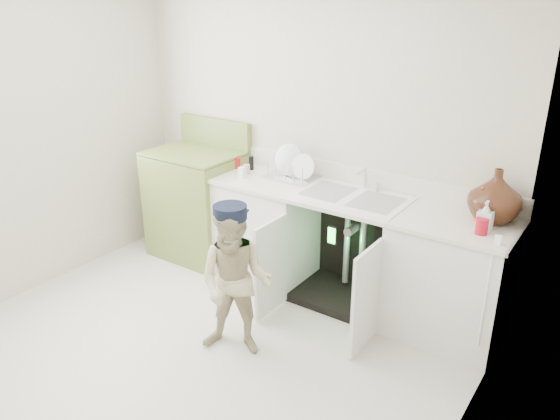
% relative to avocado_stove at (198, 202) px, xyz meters
% --- Properties ---
extents(ground, '(3.50, 3.50, 0.00)m').
position_rel_avocado_stove_xyz_m(ground, '(1.03, -1.18, -0.52)').
color(ground, beige).
rests_on(ground, ground).
extents(room_shell, '(6.00, 5.50, 1.26)m').
position_rel_avocado_stove_xyz_m(room_shell, '(1.03, -1.18, 0.73)').
color(room_shell, beige).
rests_on(room_shell, ground).
extents(counter_run, '(2.44, 1.02, 1.27)m').
position_rel_avocado_stove_xyz_m(counter_run, '(1.63, 0.03, -0.04)').
color(counter_run, white).
rests_on(counter_run, ground).
extents(avocado_stove, '(0.81, 0.65, 1.26)m').
position_rel_avocado_stove_xyz_m(avocado_stove, '(0.00, 0.00, 0.00)').
color(avocado_stove, olive).
rests_on(avocado_stove, ground).
extents(repair_worker, '(0.70, 0.97, 1.09)m').
position_rel_avocado_stove_xyz_m(repair_worker, '(1.27, -1.01, 0.03)').
color(repair_worker, beige).
rests_on(repair_worker, ground).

